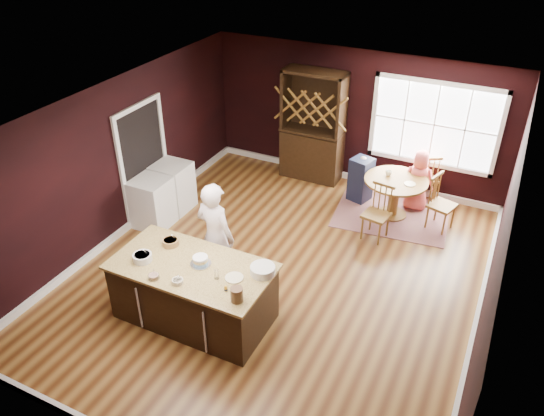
% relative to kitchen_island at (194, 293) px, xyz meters
% --- Properties ---
extents(room_shell, '(7.00, 7.00, 7.00)m').
position_rel_kitchen_island_xyz_m(room_shell, '(0.65, 1.41, 0.91)').
color(room_shell, brown).
rests_on(room_shell, ground).
extents(window, '(2.36, 0.10, 1.66)m').
position_rel_kitchen_island_xyz_m(window, '(2.15, 4.88, 1.06)').
color(window, white).
rests_on(window, room_shell).
extents(doorway, '(0.08, 1.26, 2.13)m').
position_rel_kitchen_island_xyz_m(doorway, '(-2.32, 2.01, 0.59)').
color(doorway, white).
rests_on(doorway, room_shell).
extents(kitchen_island, '(2.20, 1.15, 0.92)m').
position_rel_kitchen_island_xyz_m(kitchen_island, '(0.00, 0.00, 0.00)').
color(kitchen_island, black).
rests_on(kitchen_island, ground).
extents(dining_table, '(1.14, 1.14, 0.75)m').
position_rel_kitchen_island_xyz_m(dining_table, '(1.80, 3.89, 0.10)').
color(dining_table, brown).
rests_on(dining_table, ground).
extents(baker, '(0.69, 0.50, 1.76)m').
position_rel_kitchen_island_xyz_m(baker, '(-0.10, 0.78, 0.44)').
color(baker, silver).
rests_on(baker, ground).
extents(layer_cake, '(0.29, 0.29, 0.12)m').
position_rel_kitchen_island_xyz_m(layer_cake, '(0.10, 0.08, 0.54)').
color(layer_cake, white).
rests_on(layer_cake, kitchen_island).
extents(bowl_blue, '(0.26, 0.26, 0.10)m').
position_rel_kitchen_island_xyz_m(bowl_blue, '(-0.65, -0.19, 0.53)').
color(bowl_blue, silver).
rests_on(bowl_blue, kitchen_island).
extents(bowl_yellow, '(0.23, 0.23, 0.09)m').
position_rel_kitchen_island_xyz_m(bowl_yellow, '(-0.52, 0.27, 0.53)').
color(bowl_yellow, '#976743').
rests_on(bowl_yellow, kitchen_island).
extents(bowl_pink, '(0.15, 0.15, 0.06)m').
position_rel_kitchen_island_xyz_m(bowl_pink, '(-0.29, -0.44, 0.51)').
color(bowl_pink, silver).
rests_on(bowl_pink, kitchen_island).
extents(bowl_olive, '(0.15, 0.15, 0.06)m').
position_rel_kitchen_island_xyz_m(bowl_olive, '(0.05, -0.38, 0.51)').
color(bowl_olive, beige).
rests_on(bowl_olive, kitchen_island).
extents(drinking_glass, '(0.07, 0.07, 0.14)m').
position_rel_kitchen_island_xyz_m(drinking_glass, '(0.45, -0.09, 0.55)').
color(drinking_glass, white).
rests_on(drinking_glass, kitchen_island).
extents(dinner_plate, '(0.24, 0.24, 0.02)m').
position_rel_kitchen_island_xyz_m(dinner_plate, '(0.65, 0.02, 0.49)').
color(dinner_plate, '#F1E6CC').
rests_on(dinner_plate, kitchen_island).
extents(white_tub, '(0.33, 0.33, 0.11)m').
position_rel_kitchen_island_xyz_m(white_tub, '(0.94, 0.27, 0.54)').
color(white_tub, silver).
rests_on(white_tub, kitchen_island).
extents(stoneware_crock, '(0.16, 0.16, 0.19)m').
position_rel_kitchen_island_xyz_m(stoneware_crock, '(0.90, -0.34, 0.58)').
color(stoneware_crock, '#402D1D').
rests_on(stoneware_crock, kitchen_island).
extents(toy_figurine, '(0.05, 0.05, 0.08)m').
position_rel_kitchen_island_xyz_m(toy_figurine, '(0.68, -0.24, 0.52)').
color(toy_figurine, gold).
rests_on(toy_figurine, kitchen_island).
extents(rug, '(2.20, 1.79, 0.01)m').
position_rel_kitchen_island_xyz_m(rug, '(1.80, 3.89, -0.43)').
color(rug, brown).
rests_on(rug, ground).
extents(chair_east, '(0.52, 0.54, 1.03)m').
position_rel_kitchen_island_xyz_m(chair_east, '(2.67, 3.83, 0.08)').
color(chair_east, brown).
rests_on(chair_east, ground).
extents(chair_south, '(0.48, 0.47, 1.01)m').
position_rel_kitchen_island_xyz_m(chair_south, '(1.71, 3.03, 0.07)').
color(chair_south, brown).
rests_on(chair_south, ground).
extents(chair_north, '(0.56, 0.55, 0.99)m').
position_rel_kitchen_island_xyz_m(chair_north, '(2.18, 4.74, 0.06)').
color(chair_north, '#9C572F').
rests_on(chair_north, ground).
extents(seated_woman, '(0.62, 0.45, 1.19)m').
position_rel_kitchen_island_xyz_m(seated_woman, '(2.12, 4.33, 0.16)').
color(seated_woman, '#ED5E5C').
rests_on(seated_woman, ground).
extents(high_chair, '(0.46, 0.46, 0.91)m').
position_rel_kitchen_island_xyz_m(high_chair, '(1.07, 4.17, 0.02)').
color(high_chair, black).
rests_on(high_chair, ground).
extents(toddler, '(0.18, 0.14, 0.26)m').
position_rel_kitchen_island_xyz_m(toddler, '(1.05, 4.24, 0.37)').
color(toddler, '#8CA5BF').
rests_on(toddler, high_chair).
extents(table_plate, '(0.20, 0.20, 0.02)m').
position_rel_kitchen_island_xyz_m(table_plate, '(2.06, 3.82, 0.32)').
color(table_plate, beige).
rests_on(table_plate, dining_table).
extents(table_cup, '(0.15, 0.15, 0.09)m').
position_rel_kitchen_island_xyz_m(table_cup, '(1.63, 3.98, 0.36)').
color(table_cup, white).
rests_on(table_cup, dining_table).
extents(hutch, '(1.24, 0.52, 2.27)m').
position_rel_kitchen_island_xyz_m(hutch, '(-0.14, 4.63, 0.69)').
color(hutch, '#341D0D').
rests_on(hutch, ground).
extents(washer, '(0.62, 0.60, 0.91)m').
position_rel_kitchen_island_xyz_m(washer, '(-1.99, 1.69, 0.01)').
color(washer, silver).
rests_on(washer, ground).
extents(dryer, '(0.63, 0.61, 0.92)m').
position_rel_kitchen_island_xyz_m(dryer, '(-1.99, 2.33, 0.02)').
color(dryer, white).
rests_on(dryer, ground).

